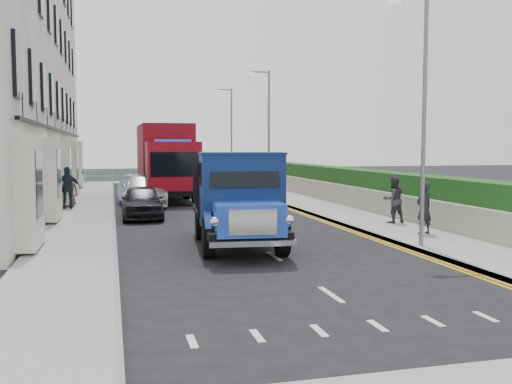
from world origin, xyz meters
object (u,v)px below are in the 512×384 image
Objects in this scene: lamp_near at (420,106)px; parked_car_front at (142,202)px; pedestrian_east_near at (424,208)px; bedford_lorry at (241,206)px; lamp_far at (230,131)px; red_lorry at (166,160)px; lamp_mid at (267,126)px.

parked_car_front is at bearing 128.36° from lamp_near.
parked_car_front is 2.39× the size of pedestrian_east_near.
lamp_near is 1.20× the size of bedford_lorry.
lamp_far is at bearing 84.02° from bedford_lorry.
pedestrian_east_near is (6.65, -15.15, -1.22)m from red_lorry.
red_lorry reaches higher than pedestrian_east_near.
lamp_near and lamp_far have the same top height.
red_lorry reaches higher than bedford_lorry.
parked_car_front is at bearing -102.97° from red_lorry.
lamp_mid reaches higher than parked_car_front.
parked_car_front is 11.06m from pedestrian_east_near.
lamp_mid is 1.77× the size of parked_car_front.
lamp_near and lamp_mid have the same top height.
lamp_near is at bearing -90.00° from lamp_mid.
lamp_mid is at bearing -102.12° from pedestrian_east_near.
red_lorry is at bearing 170.13° from lamp_mid.
lamp_mid is at bearing -10.58° from red_lorry.
lamp_far is 25.57m from bedford_lorry.
bedford_lorry reaches higher than parked_car_front.
lamp_mid is 10.53m from parked_car_front.
red_lorry is at bearing -83.46° from pedestrian_east_near.
lamp_near reaches higher than red_lorry.
red_lorry is (-0.55, 15.89, 0.93)m from bedford_lorry.
lamp_far is 18.73m from parked_car_front.
lamp_near is at bearing -50.81° from parked_car_front.
parked_car_front is at bearing 110.98° from bedford_lorry.
lamp_far is at bearing 90.00° from lamp_mid.
lamp_mid is at bearing -90.00° from lamp_far.
lamp_mid is 0.90× the size of red_lorry.
lamp_far reaches higher than parked_car_front.
lamp_far is 24.44m from pedestrian_east_near.
lamp_near reaches higher than pedestrian_east_near.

